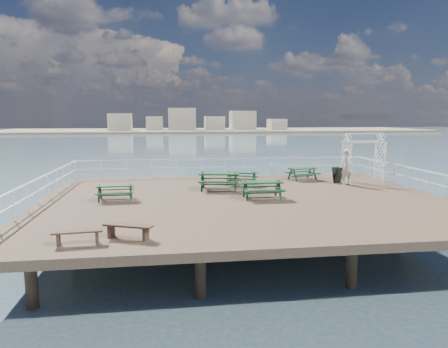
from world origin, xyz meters
TOP-DOWN VIEW (x-y plane):
  - ground at (0.00, 0.00)m, footprint 18.00×14.00m
  - sea_backdrop at (12.54, 134.07)m, footprint 300.00×300.00m
  - railing at (-0.07, 2.57)m, footprint 17.77×13.76m
  - picnic_table_a at (-5.75, 0.34)m, footprint 1.63×1.33m
  - picnic_table_b at (0.46, 3.46)m, footprint 2.00×1.82m
  - picnic_table_c at (4.29, 4.70)m, footprint 1.90×1.68m
  - picnic_table_d at (-0.92, 2.21)m, footprint 2.23×1.92m
  - picnic_table_e at (0.72, -0.18)m, footprint 1.82×1.47m
  - flat_bench_near at (-4.66, -5.46)m, footprint 1.55×0.92m
  - flat_bench_far at (-6.05, -5.80)m, footprint 1.43×0.46m
  - trellis_arbor at (7.60, 3.89)m, footprint 2.23×1.24m
  - sandwich_board at (5.85, 3.37)m, footprint 0.65×0.59m
  - person at (6.10, 2.73)m, footprint 0.76×0.55m

SIDE VIEW (x-z plane):
  - sea_backdrop at x=12.54m, z-range -5.11..4.09m
  - ground at x=0.00m, z-range -0.30..0.00m
  - flat_bench_far at x=-6.05m, z-range 0.10..0.50m
  - flat_bench_near at x=-4.66m, z-range 0.11..0.55m
  - sandwich_board at x=5.85m, z-range -0.01..0.87m
  - picnic_table_a at x=-5.75m, z-range 0.11..0.88m
  - picnic_table_c at x=4.29m, z-range 0.11..0.90m
  - picnic_table_b at x=0.46m, z-range 0.11..0.91m
  - picnic_table_e at x=0.72m, z-range 0.12..1.00m
  - picnic_table_d at x=-0.92m, z-range 0.13..1.10m
  - railing at x=-0.07m, z-range 0.32..1.42m
  - person at x=6.10m, z-range 0.00..1.93m
  - trellis_arbor at x=7.60m, z-range -0.15..2.58m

